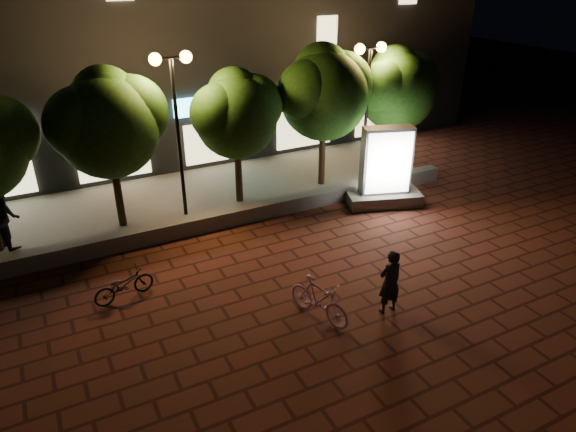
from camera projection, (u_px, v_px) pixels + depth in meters
ground at (301, 283)px, 13.49m from camera, size 80.00×80.00×0.00m
retaining_wall at (242, 214)px, 16.57m from camera, size 16.00×0.45×0.50m
sidewalk at (216, 192)px, 18.65m from camera, size 16.00×5.00×0.08m
building_block at (155, 29)px, 21.59m from camera, size 28.00×8.12×11.30m
tree_left at (108, 120)px, 14.89m from camera, size 3.60×3.00×4.89m
tree_mid at (236, 111)px, 16.63m from camera, size 3.24×2.70×4.50m
tree_right at (325, 90)px, 17.82m from camera, size 3.72×3.10×5.07m
tree_far_right at (398, 86)px, 19.22m from camera, size 3.48×2.90×4.76m
street_lamp_left at (174, 95)px, 15.22m from camera, size 1.26×0.36×5.18m
street_lamp_right at (369, 77)px, 18.14m from camera, size 1.26×0.36×4.98m
ad_kiosk at (385, 173)px, 17.47m from camera, size 2.78×1.98×2.72m
scooter_pink at (319, 300)px, 11.94m from camera, size 1.05×1.82×1.06m
rider at (390, 282)px, 12.06m from camera, size 0.61×0.40×1.67m
scooter_parked at (124, 285)px, 12.72m from camera, size 1.60×0.83×0.80m
pedestrian at (4, 217)px, 14.70m from camera, size 1.02×1.12×1.88m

